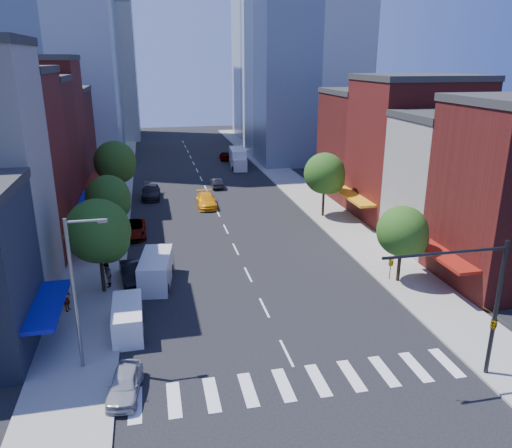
{
  "coord_description": "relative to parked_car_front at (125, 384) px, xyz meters",
  "views": [
    {
      "loc": [
        -7.43,
        -25.48,
        17.1
      ],
      "look_at": [
        0.3,
        10.25,
        5.0
      ],
      "focal_mm": 35.0,
      "sensor_mm": 36.0,
      "label": 1
    }
  ],
  "objects": [
    {
      "name": "parked_car_second",
      "position": [
        0.0,
        14.81,
        0.06
      ],
      "size": [
        2.09,
        4.58,
        1.46
      ],
      "primitive_type": "imported",
      "rotation": [
        0.0,
        0.0,
        0.13
      ],
      "color": "black",
      "rests_on": "ground"
    },
    {
      "name": "traffic_signal",
      "position": [
        19.44,
        -2.5,
        3.49
      ],
      "size": [
        7.24,
        2.24,
        8.0
      ],
      "color": "black",
      "rests_on": "sidewalk_right"
    },
    {
      "name": "bldg_right_3",
      "position": [
        30.5,
        36.0,
        5.83
      ],
      "size": [
        12.0,
        10.0,
        13.0
      ],
      "primitive_type": "cube",
      "color": "#4E1413",
      "rests_on": "ground"
    },
    {
      "name": "sidewalk_right",
      "position": [
        22.0,
        42.0,
        -0.6
      ],
      "size": [
        5.0,
        120.0,
        0.15
      ],
      "primitive_type": "cube",
      "color": "gray",
      "rests_on": "ground"
    },
    {
      "name": "parked_car_front",
      "position": [
        0.0,
        0.0,
        0.0
      ],
      "size": [
        2.1,
        4.12,
        1.34
      ],
      "primitive_type": "imported",
      "rotation": [
        0.0,
        0.0,
        -0.14
      ],
      "color": "#9E9FA2",
      "rests_on": "ground"
    },
    {
      "name": "box_truck",
      "position": [
        16.35,
        56.57,
        0.8
      ],
      "size": [
        2.86,
        7.85,
        3.1
      ],
      "rotation": [
        0.0,
        0.0,
        -0.08
      ],
      "color": "silver",
      "rests_on": "ground"
    },
    {
      "name": "sidewalk_left",
      "position": [
        -3.0,
        42.0,
        -0.6
      ],
      "size": [
        5.0,
        120.0,
        0.15
      ],
      "primitive_type": "cube",
      "color": "gray",
      "rests_on": "ground"
    },
    {
      "name": "tree_left_mid",
      "position": [
        -1.85,
        23.92,
        3.86
      ],
      "size": [
        4.2,
        4.2,
        6.65
      ],
      "color": "black",
      "rests_on": "sidewalk_left"
    },
    {
      "name": "cargo_van_far",
      "position": [
        1.98,
        13.66,
        0.51
      ],
      "size": [
        2.98,
        5.84,
        2.38
      ],
      "rotation": [
        0.0,
        0.0,
        -0.14
      ],
      "color": "silver",
      "rests_on": "ground"
    },
    {
      "name": "pedestrian_near",
      "position": [
        -4.28,
        10.32,
        0.44
      ],
      "size": [
        0.62,
        0.79,
        1.92
      ],
      "primitive_type": "imported",
      "rotation": [
        0.0,
        0.0,
        1.32
      ],
      "color": "#999999",
      "rests_on": "sidewalk_left"
    },
    {
      "name": "pedestrian_far",
      "position": [
        -1.77,
        13.76,
        0.46
      ],
      "size": [
        0.76,
        0.96,
        1.96
      ],
      "primitive_type": "imported",
      "rotation": [
        0.0,
        0.0,
        -1.55
      ],
      "color": "#999999",
      "rests_on": "sidewalk_left"
    },
    {
      "name": "bldg_left_5",
      "position": [
        -11.5,
        49.0,
        5.83
      ],
      "size": [
        12.0,
        10.0,
        13.0
      ],
      "primitive_type": "cube",
      "color": "#4E1413",
      "rests_on": "ground"
    },
    {
      "name": "streetlight",
      "position": [
        -2.31,
        3.0,
        4.61
      ],
      "size": [
        2.25,
        0.25,
        9.0
      ],
      "color": "slate",
      "rests_on": "sidewalk_left"
    },
    {
      "name": "parked_car_third",
      "position": [
        0.0,
        25.91,
        0.07
      ],
      "size": [
        2.55,
        5.38,
        1.48
      ],
      "primitive_type": "imported",
      "rotation": [
        0.0,
        0.0,
        0.02
      ],
      "color": "#999999",
      "rests_on": "ground"
    },
    {
      "name": "tree_right_near",
      "position": [
        21.15,
        9.92,
        3.52
      ],
      "size": [
        4.0,
        4.0,
        6.2
      ],
      "color": "black",
      "rests_on": "sidewalk_right"
    },
    {
      "name": "tree_right_far",
      "position": [
        21.15,
        27.92,
        4.19
      ],
      "size": [
        4.6,
        4.6,
        7.2
      ],
      "color": "black",
      "rests_on": "sidewalk_right"
    },
    {
      "name": "bldg_left_3",
      "position": [
        -11.5,
        31.0,
        6.83
      ],
      "size": [
        12.0,
        8.0,
        15.0
      ],
      "primitive_type": "cube",
      "color": "#4E1413",
      "rests_on": "ground"
    },
    {
      "name": "bldg_right_1",
      "position": [
        30.5,
        17.0,
        5.33
      ],
      "size": [
        12.0,
        8.0,
        12.0
      ],
      "primitive_type": "cube",
      "color": "beige",
      "rests_on": "ground"
    },
    {
      "name": "ground",
      "position": [
        9.5,
        2.0,
        -0.67
      ],
      "size": [
        220.0,
        220.0,
        0.0
      ],
      "primitive_type": "plane",
      "color": "black",
      "rests_on": "ground"
    },
    {
      "name": "tree_left_far",
      "position": [
        -1.85,
        37.92,
        4.53
      ],
      "size": [
        5.0,
        5.0,
        7.75
      ],
      "color": "black",
      "rests_on": "sidewalk_left"
    },
    {
      "name": "parked_car_rear",
      "position": [
        2.0,
        40.39,
        0.15
      ],
      "size": [
        2.55,
        5.76,
        1.64
      ],
      "primitive_type": "imported",
      "rotation": [
        0.0,
        0.0,
        -0.05
      ],
      "color": "black",
      "rests_on": "ground"
    },
    {
      "name": "tower_far_w",
      "position": [
        -8.5,
        97.0,
        27.33
      ],
      "size": [
        18.0,
        18.0,
        56.0
      ],
      "primitive_type": "cube",
      "color": "#9EA5AD",
      "rests_on": "ground"
    },
    {
      "name": "crosswalk",
      "position": [
        9.5,
        -1.0,
        -0.67
      ],
      "size": [
        19.0,
        3.0,
        0.01
      ],
      "primitive_type": "cube",
      "color": "silver",
      "rests_on": "ground"
    },
    {
      "name": "taxi",
      "position": [
        8.5,
        34.92,
        0.12
      ],
      "size": [
        2.35,
        5.51,
        1.58
      ],
      "primitive_type": "imported",
      "rotation": [
        0.0,
        0.0,
        -0.02
      ],
      "color": "#FFA60D",
      "rests_on": "ground"
    },
    {
      "name": "bldg_left_4",
      "position": [
        -11.5,
        39.5,
        7.83
      ],
      "size": [
        12.0,
        9.0,
        17.0
      ],
      "primitive_type": "cube",
      "color": "maroon",
      "rests_on": "ground"
    },
    {
      "name": "traffic_car_far",
      "position": [
        15.31,
        63.86,
        0.07
      ],
      "size": [
        2.04,
        4.47,
        1.48
      ],
      "primitive_type": "imported",
      "rotation": [
        0.0,
        0.0,
        3.07
      ],
      "color": "#999999",
      "rests_on": "ground"
    },
    {
      "name": "cargo_van_near",
      "position": [
        0.0,
        6.46,
        0.32
      ],
      "size": [
        1.99,
        4.73,
        2.0
      ],
      "rotation": [
        0.0,
        0.0,
        0.02
      ],
      "color": "silver",
      "rests_on": "ground"
    },
    {
      "name": "tree_left_near",
      "position": [
        -1.85,
        12.92,
        4.19
      ],
      "size": [
        4.8,
        4.8,
        7.3
      ],
      "color": "black",
      "rests_on": "sidewalk_left"
    },
    {
      "name": "bldg_right_2",
      "position": [
        30.5,
        26.0,
        6.83
      ],
      "size": [
        12.0,
        10.0,
        15.0
      ],
      "primitive_type": "cube",
      "color": "maroon",
      "rests_on": "ground"
    },
    {
      "name": "traffic_car_oncoming",
      "position": [
        11.0,
        44.08,
        -0.0
      ],
      "size": [
        1.45,
        4.08,
        1.34
      ],
      "primitive_type": "imported",
      "rotation": [
        0.0,
        0.0,
        3.15
      ],
      "color": "black",
      "rests_on": "ground"
    }
  ]
}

